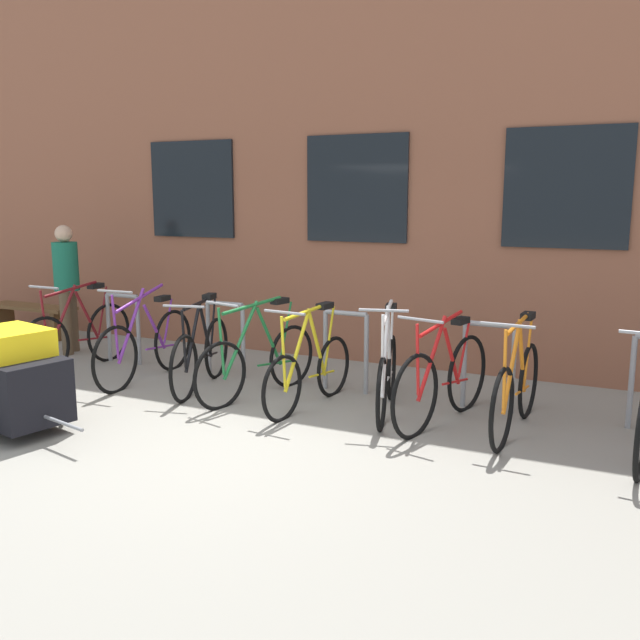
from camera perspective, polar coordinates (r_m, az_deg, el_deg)
name	(u,v)px	position (r m, az deg, el deg)	size (l,w,h in m)	color
ground_plane	(212,442)	(5.96, -8.95, -10.04)	(42.00, 42.00, 0.00)	gray
storefront_building	(443,162)	(12.14, 10.25, 12.86)	(28.00, 7.85, 5.25)	brown
bike_rack	(346,344)	(7.23, 2.15, -2.01)	(6.52, 0.05, 0.87)	gray
bicycle_purple	(146,345)	(7.96, -14.30, -2.07)	(0.44, 1.80, 1.11)	black
bicycle_green	(258,360)	(7.11, -5.19, -3.35)	(0.56, 1.70, 1.06)	black
bicycle_red	(443,380)	(6.37, 10.20, -4.94)	(0.54, 1.69, 1.06)	black
bicycle_orange	(516,388)	(6.28, 16.04, -5.50)	(0.44, 1.72, 1.07)	black
bicycle_maroon	(78,336)	(8.68, -19.48, -1.29)	(0.44, 1.78, 1.08)	black
bicycle_yellow	(309,370)	(6.74, -0.88, -4.22)	(0.44, 1.59, 1.04)	black
bicycle_black	(201,353)	(7.50, -9.87, -2.75)	(0.53, 1.62, 1.01)	black
bicycle_white	(387,374)	(6.61, 5.61, -4.46)	(0.54, 1.61, 1.10)	black
bike_trailer	(15,379)	(6.62, -24.10, -4.50)	(1.48, 0.79, 0.93)	black
wooden_bench	(31,314)	(10.97, -22.92, 0.48)	(1.49, 0.40, 0.47)	brown
person_by_bench	(67,280)	(9.54, -20.35, 3.13)	(0.32, 0.34, 1.69)	brown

